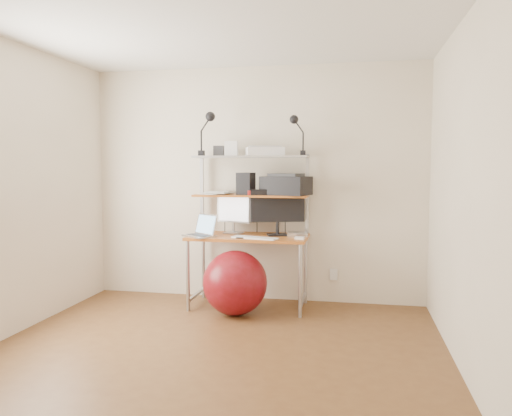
{
  "coord_description": "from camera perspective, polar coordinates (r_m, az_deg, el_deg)",
  "views": [
    {
      "loc": [
        1.05,
        -3.48,
        1.44
      ],
      "look_at": [
        0.14,
        1.15,
        1.05
      ],
      "focal_mm": 35.0,
      "sensor_mm": 36.0,
      "label": 1
    }
  ],
  "objects": [
    {
      "name": "red_box",
      "position": [
        5.09,
        -0.04,
        1.77
      ],
      "size": [
        0.2,
        0.16,
        0.05
      ],
      "primitive_type": "cube",
      "rotation": [
        0.0,
        0.0,
        0.32
      ],
      "color": "red",
      "rests_on": "mid_shelf"
    },
    {
      "name": "scanner",
      "position": [
        5.1,
        1.02,
        6.53
      ],
      "size": [
        0.43,
        0.34,
        0.1
      ],
      "rotation": [
        0.0,
        0.0,
        0.31
      ],
      "color": "white",
      "rests_on": "top_shelf"
    },
    {
      "name": "printer",
      "position": [
        5.1,
        3.45,
        2.66
      ],
      "size": [
        0.54,
        0.44,
        0.22
      ],
      "rotation": [
        0.0,
        0.0,
        -0.32
      ],
      "color": "black",
      "rests_on": "mid_shelf"
    },
    {
      "name": "monitor_silver",
      "position": [
        5.24,
        -2.56,
        -0.36
      ],
      "size": [
        0.38,
        0.19,
        0.44
      ],
      "rotation": [
        0.0,
        0.0,
        -0.33
      ],
      "color": "#B4B5B9",
      "rests_on": "desktop"
    },
    {
      "name": "clip_lamp_left",
      "position": [
        5.19,
        -5.46,
        9.56
      ],
      "size": [
        0.18,
        0.1,
        0.45
      ],
      "color": "black",
      "rests_on": "top_shelf"
    },
    {
      "name": "mouse",
      "position": [
        4.84,
        5.01,
        -3.43
      ],
      "size": [
        0.09,
        0.06,
        0.02
      ],
      "primitive_type": "cube",
      "rotation": [
        0.0,
        0.0,
        -0.11
      ],
      "color": "white",
      "rests_on": "desktop"
    },
    {
      "name": "monitor_black",
      "position": [
        5.07,
        2.49,
        -0.01
      ],
      "size": [
        0.54,
        0.23,
        0.55
      ],
      "rotation": [
        0.0,
        0.0,
        0.32
      ],
      "color": "black",
      "rests_on": "desktop"
    },
    {
      "name": "keyboard",
      "position": [
        4.88,
        -0.13,
        -3.42
      ],
      "size": [
        0.48,
        0.26,
        0.01
      ],
      "primitive_type": "cube",
      "rotation": [
        0.0,
        0.0,
        -0.29
      ],
      "color": "white",
      "rests_on": "desktop"
    },
    {
      "name": "mac_mini",
      "position": [
        5.07,
        4.78,
        -2.98
      ],
      "size": [
        0.22,
        0.22,
        0.04
      ],
      "primitive_type": "cube",
      "rotation": [
        0.0,
        0.0,
        0.07
      ],
      "color": "#B6B6BA",
      "rests_on": "desktop"
    },
    {
      "name": "room",
      "position": [
        3.64,
        -5.63,
        1.74
      ],
      "size": [
        3.6,
        3.6,
        3.6
      ],
      "color": "brown",
      "rests_on": "ground"
    },
    {
      "name": "box_white",
      "position": [
        5.19,
        -2.85,
        6.81
      ],
      "size": [
        0.14,
        0.12,
        0.15
      ],
      "primitive_type": "cube",
      "rotation": [
        0.0,
        0.0,
        0.13
      ],
      "color": "white",
      "rests_on": "top_shelf"
    },
    {
      "name": "laptop",
      "position": [
        5.05,
        -6.13,
        -2.69
      ],
      "size": [
        0.41,
        0.4,
        0.28
      ],
      "rotation": [
        0.0,
        0.0,
        -0.67
      ],
      "color": "#B6B6BA",
      "rests_on": "desktop"
    },
    {
      "name": "wall_outlet",
      "position": [
        5.39,
        8.86,
        -7.51
      ],
      "size": [
        0.08,
        0.01,
        0.12
      ],
      "primitive_type": "cube",
      "color": "white",
      "rests_on": "room"
    },
    {
      "name": "clip_lamp_right",
      "position": [
        5.06,
        4.59,
        9.33
      ],
      "size": [
        0.16,
        0.09,
        0.4
      ],
      "color": "black",
      "rests_on": "top_shelf"
    },
    {
      "name": "phone",
      "position": [
        4.93,
        -1.78,
        -3.34
      ],
      "size": [
        0.09,
        0.15,
        0.01
      ],
      "primitive_type": "cube",
      "rotation": [
        0.0,
        0.0,
        0.11
      ],
      "color": "black",
      "rests_on": "desktop"
    },
    {
      "name": "nas_cube",
      "position": [
        5.14,
        -1.18,
        2.8
      ],
      "size": [
        0.18,
        0.18,
        0.23
      ],
      "primitive_type": "cube",
      "rotation": [
        0.0,
        0.0,
        -0.21
      ],
      "color": "black",
      "rests_on": "mid_shelf"
    },
    {
      "name": "paper_stack",
      "position": [
        5.26,
        -4.5,
        1.75
      ],
      "size": [
        0.35,
        0.41,
        0.03
      ],
      "color": "white",
      "rests_on": "mid_shelf"
    },
    {
      "name": "box_grey",
      "position": [
        5.28,
        -4.27,
        6.52
      ],
      "size": [
        0.12,
        0.12,
        0.11
      ],
      "primitive_type": "cube",
      "rotation": [
        0.0,
        0.0,
        0.14
      ],
      "color": "#323134",
      "rests_on": "top_shelf"
    },
    {
      "name": "computer_desk",
      "position": [
        5.11,
        -0.73,
        -0.68
      ],
      "size": [
        1.2,
        0.6,
        1.57
      ],
      "color": "#BB6524",
      "rests_on": "ground"
    },
    {
      "name": "exercise_ball",
      "position": [
        4.9,
        -2.41,
        -8.54
      ],
      "size": [
        0.63,
        0.63,
        0.63
      ],
      "primitive_type": "sphere",
      "color": "maroon",
      "rests_on": "floor"
    }
  ]
}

